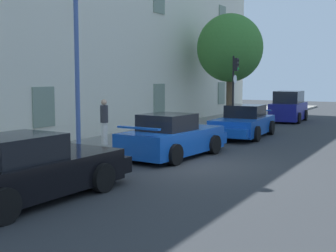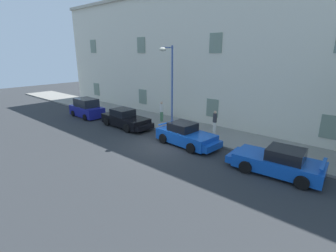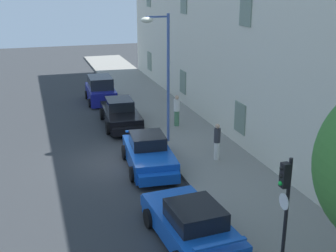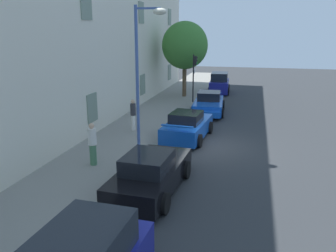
{
  "view_description": "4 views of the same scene",
  "coord_description": "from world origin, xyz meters",
  "views": [
    {
      "loc": [
        -12.6,
        -6.33,
        2.71
      ],
      "look_at": [
        2.6,
        2.24,
        0.85
      ],
      "focal_mm": 49.14,
      "sensor_mm": 36.0,
      "label": 1
    },
    {
      "loc": [
        10.63,
        -11.72,
        6.05
      ],
      "look_at": [
        -0.93,
        1.51,
        0.87
      ],
      "focal_mm": 26.63,
      "sensor_mm": 36.0,
      "label": 2
    },
    {
      "loc": [
        18.82,
        -3.57,
        8.03
      ],
      "look_at": [
        0.32,
        2.27,
        1.65
      ],
      "focal_mm": 47.43,
      "sensor_mm": 36.0,
      "label": 3
    },
    {
      "loc": [
        -16.25,
        -2.1,
        5.48
      ],
      "look_at": [
        -1.07,
        1.71,
        1.19
      ],
      "focal_mm": 36.97,
      "sensor_mm": 36.0,
      "label": 4
    }
  ],
  "objects": [
    {
      "name": "ground_plane",
      "position": [
        0.0,
        0.0,
        0.0
      ],
      "size": [
        80.0,
        80.0,
        0.0
      ],
      "primitive_type": "plane",
      "color": "#2B2D30"
    },
    {
      "name": "sidewalk",
      "position": [
        0.0,
        4.17,
        0.07
      ],
      "size": [
        60.0,
        3.91,
        0.14
      ],
      "primitive_type": "cube",
      "color": "gray",
      "rests_on": "ground"
    },
    {
      "name": "building_facade",
      "position": [
        -0.0,
        8.08,
        5.74
      ],
      "size": [
        42.4,
        4.42,
        11.45
      ],
      "color": "beige",
      "rests_on": "ground"
    },
    {
      "name": "sportscar_red_lead",
      "position": [
        -5.31,
        1.21,
        0.64
      ],
      "size": [
        5.03,
        2.23,
        1.49
      ],
      "color": "black",
      "rests_on": "ground"
    },
    {
      "name": "sportscar_yellow_flank",
      "position": [
        1.13,
        1.15,
        0.63
      ],
      "size": [
        4.6,
        2.33,
        1.48
      ],
      "color": "#144CB2",
      "rests_on": "ground"
    },
    {
      "name": "sportscar_white_middle",
      "position": [
        7.02,
        0.88,
        0.62
      ],
      "size": [
        4.77,
        2.37,
        1.44
      ],
      "color": "#144CB2",
      "rests_on": "ground"
    },
    {
      "name": "hatchback_parked",
      "position": [
        -11.0,
        0.97,
        0.81
      ],
      "size": [
        3.88,
        2.03,
        1.79
      ],
      "color": "navy",
      "rests_on": "ground"
    },
    {
      "name": "street_lamp",
      "position": [
        -1.76,
        2.55,
        4.5
      ],
      "size": [
        0.44,
        1.42,
        6.42
      ],
      "color": "#3F5999",
      "rests_on": "sidewalk"
    },
    {
      "name": "pedestrian_admiring",
      "position": [
        -4.0,
        4.16,
        1.05
      ],
      "size": [
        0.49,
        0.49,
        1.78
      ],
      "color": "#4C7F59",
      "rests_on": "sidewalk"
    },
    {
      "name": "pedestrian_strolling",
      "position": [
        1.33,
        4.31,
        1.05
      ],
      "size": [
        0.39,
        0.39,
        1.73
      ],
      "color": "silver",
      "rests_on": "sidewalk"
    }
  ]
}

